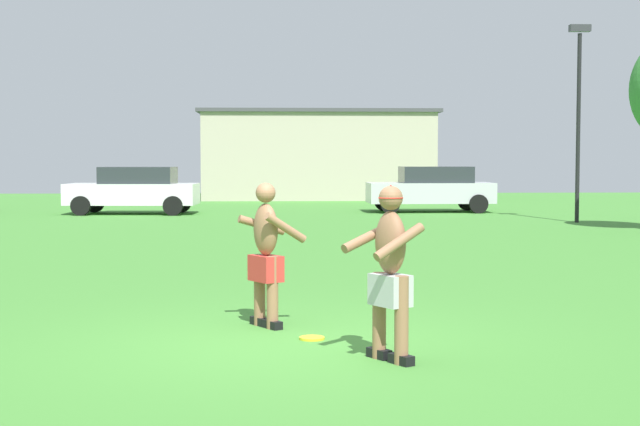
% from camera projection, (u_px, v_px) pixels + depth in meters
% --- Properties ---
extents(ground_plane, '(80.00, 80.00, 0.00)m').
position_uv_depth(ground_plane, '(281.00, 344.00, 9.45)').
color(ground_plane, '#428433').
extents(player_with_cap, '(0.77, 0.78, 1.64)m').
position_uv_depth(player_with_cap, '(390.00, 266.00, 8.59)').
color(player_with_cap, black).
rests_on(player_with_cap, ground_plane).
extents(player_in_red, '(0.79, 0.72, 1.61)m').
position_uv_depth(player_in_red, '(266.00, 251.00, 10.35)').
color(player_in_red, black).
rests_on(player_in_red, ground_plane).
extents(frisbee, '(0.27, 0.27, 0.03)m').
position_uv_depth(frisbee, '(312.00, 338.00, 9.69)').
color(frisbee, yellow).
rests_on(frisbee, ground_plane).
extents(car_silver_mid_lot, '(4.32, 2.06, 1.58)m').
position_uv_depth(car_silver_mid_lot, '(431.00, 188.00, 32.28)').
color(car_silver_mid_lot, silver).
rests_on(car_silver_mid_lot, ground_plane).
extents(car_white_far_end, '(4.39, 2.22, 1.58)m').
position_uv_depth(car_white_far_end, '(134.00, 189.00, 31.14)').
color(car_white_far_end, white).
rests_on(car_white_far_end, ground_plane).
extents(lamp_post, '(0.60, 0.24, 5.71)m').
position_uv_depth(lamp_post, '(579.00, 102.00, 26.90)').
color(lamp_post, black).
rests_on(lamp_post, ground_plane).
extents(outbuilding_behind_lot, '(10.70, 6.79, 4.02)m').
position_uv_depth(outbuilding_behind_lot, '(317.00, 155.00, 43.49)').
color(outbuilding_behind_lot, '#B2A893').
rests_on(outbuilding_behind_lot, ground_plane).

